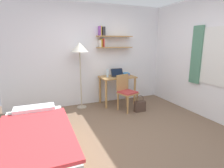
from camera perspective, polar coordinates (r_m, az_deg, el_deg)
name	(u,v)px	position (r m, az deg, el deg)	size (l,w,h in m)	color
ground_plane	(126,136)	(3.36, 4.47, -16.05)	(5.28, 5.28, 0.00)	brown
wall_back	(93,55)	(4.84, -6.09, 9.14)	(4.40, 0.27, 2.60)	white
wall_right	(216,59)	(4.28, 29.96, 6.91)	(0.10, 4.40, 2.60)	white
bed	(36,144)	(2.87, -22.87, -17.10)	(0.97, 1.95, 0.54)	#B2844C
desk	(117,82)	(4.83, 1.65, 0.64)	(0.91, 0.57, 0.75)	#B2844C
desk_chair	(126,91)	(4.42, 4.43, -2.16)	(0.50, 0.51, 0.86)	#B2844C
standing_lamp	(80,51)	(4.46, -10.18, 10.29)	(0.41, 0.41, 1.63)	#B2A893
laptop	(117,74)	(4.83, 1.73, 3.10)	(0.34, 0.22, 0.20)	black
water_bottle	(107,73)	(4.67, -1.45, 3.42)	(0.06, 0.06, 0.21)	silver
book_stack	(125,74)	(4.92, 4.27, 3.10)	(0.19, 0.23, 0.08)	silver
handbag	(140,106)	(4.43, 8.77, -6.82)	(0.27, 0.12, 0.40)	#4C382D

